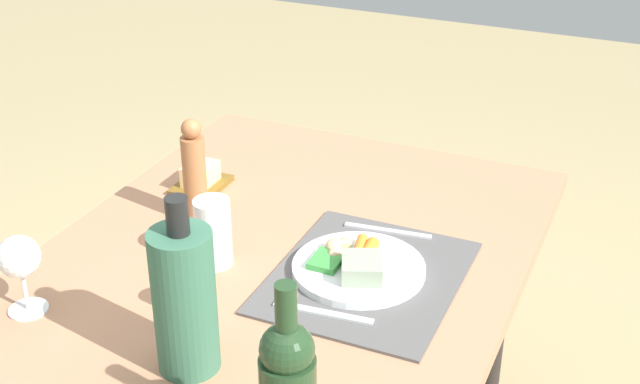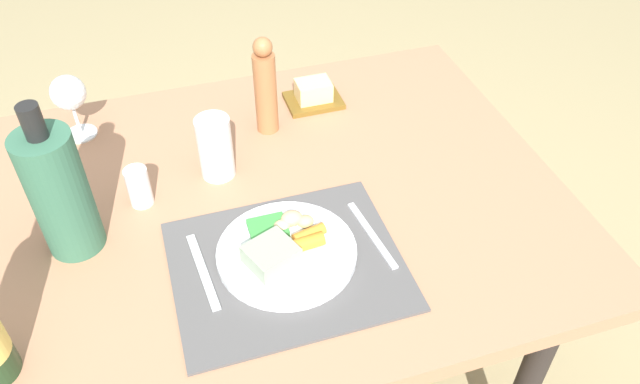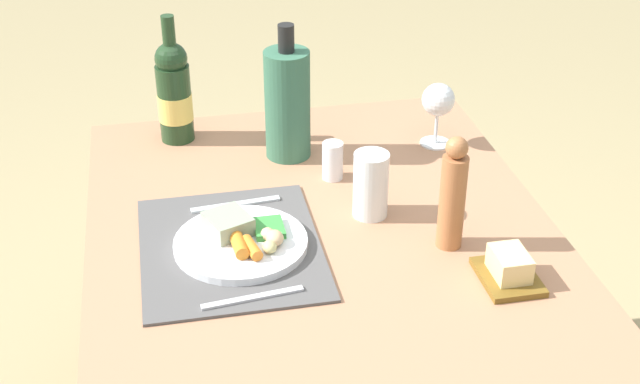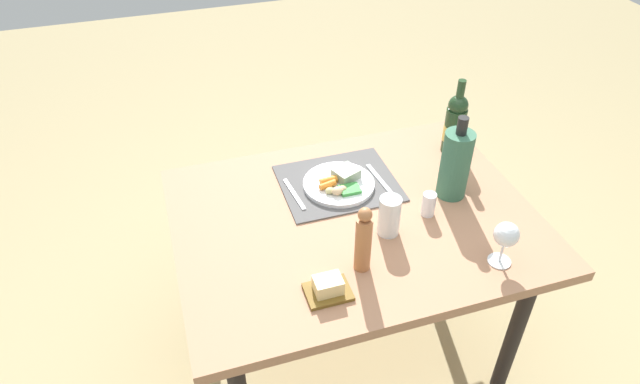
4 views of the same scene
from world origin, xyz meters
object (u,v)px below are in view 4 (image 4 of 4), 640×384
Objects in this scene: salt_shaker at (429,204)px; water_tumbler at (389,218)px; dining_table at (354,233)px; butter_dish at (328,288)px; fork at (379,179)px; cooler_bottle at (455,164)px; pepper_mill at (363,240)px; wine_glass at (506,236)px; dinner_plate at (340,183)px; wine_bottle at (455,124)px; knife at (294,194)px.

water_tumbler reaches higher than salt_shaker.
dining_table is 0.36m from butter_dish.
cooler_bottle is at bearing 140.20° from fork.
pepper_mill is 0.74× the size of cooler_bottle.
wine_glass is at bearing 87.46° from cooler_bottle.
dinner_plate and butter_dish have the same top height.
butter_dish is (0.54, -0.04, -0.08)m from wine_glass.
salt_shaker is at bearing -67.72° from wine_glass.
butter_dish is (0.43, 0.23, -0.02)m from salt_shaker.
butter_dish is (0.13, 0.07, -0.09)m from pepper_mill.
dining_table is 0.27m from salt_shaker.
dinner_plate is 1.85× the size of water_tumbler.
cooler_bottle reaches higher than pepper_mill.
wine_glass is at bearing 112.28° from salt_shaker.
salt_shaker reaches higher than butter_dish.
salt_shaker is 0.17m from cooler_bottle.
wine_bottle reaches higher than pepper_mill.
dinner_plate is at bearing -91.10° from dining_table.
pepper_mill is 0.42m from wine_glass.
knife is at bearing -93.32° from butter_dish.
wine_bottle is at bearing -141.22° from butter_dish.
dinner_plate reaches higher than fork.
cooler_bottle is (-0.02, -0.34, 0.02)m from wine_glass.
dinner_plate is 0.85× the size of wine_bottle.
knife is 0.60× the size of wine_bottle.
wine_glass reaches higher than salt_shaker.
salt_shaker is at bearing 105.76° from fork.
water_tumbler is at bearing -39.74° from wine_glass.
wine_glass reaches higher than butter_dish.
wine_glass reaches higher than knife.
dinner_plate is at bearing 172.94° from knife.
dinner_plate is 1.40× the size of knife.
fork is at bearing -133.91° from dining_table.
pepper_mill is at bearing 74.63° from dining_table.
salt_shaker is at bearing 143.86° from knife.
fork is at bearing 172.19° from knife.
water_tumbler is 0.44× the size of cooler_bottle.
butter_dish is (0.34, 0.45, 0.01)m from fork.
water_tumbler is at bearing 104.85° from dinner_plate.
wine_bottle is 0.55m from water_tumbler.
dining_table is at bearing 128.44° from knife.
water_tumbler reaches higher than knife.
cooler_bottle reaches higher than fork.
cooler_bottle reaches higher than wine_bottle.
fork is 1.01× the size of knife.
pepper_mill is (-0.10, 0.39, 0.10)m from knife.
dining_table is at bearing -123.07° from butter_dish.
wine_glass is (-0.51, 0.49, 0.10)m from knife.
wine_bottle is 0.27m from cooler_bottle.
butter_dish is at bearing 47.66° from fork.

